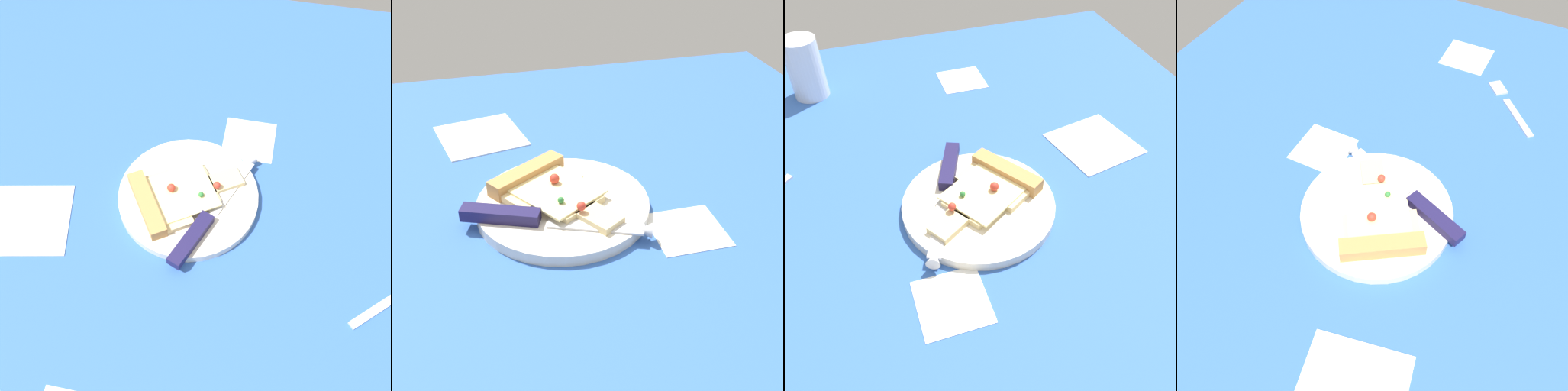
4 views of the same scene
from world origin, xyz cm
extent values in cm
cube|color=#3360B7|center=(0.00, 0.00, -1.50)|extent=(115.67, 115.67, 3.00)
cube|color=white|center=(2.57, 16.78, -0.10)|extent=(9.00, 9.00, 0.20)
cylinder|color=silver|center=(-5.62, 2.45, 0.76)|extent=(22.91, 22.91, 1.52)
cube|color=beige|center=(-8.98, 0.28, 2.02)|extent=(11.01, 12.50, 1.00)
cube|color=beige|center=(-4.36, 3.26, 2.02)|extent=(8.61, 9.09, 1.00)
cube|color=beige|center=(-0.15, 5.97, 2.02)|extent=(6.32, 5.84, 1.00)
cube|color=#F2E099|center=(-6.46, 1.90, 2.67)|extent=(13.39, 13.15, 0.30)
cube|color=tan|center=(-11.50, -1.35, 2.62)|extent=(8.69, 11.49, 2.20)
sphere|color=red|center=(-8.26, 1.93, 3.49)|extent=(1.34, 1.34, 1.34)
sphere|color=red|center=(-1.18, 3.88, 3.42)|extent=(1.18, 1.18, 1.18)
sphere|color=#2D7A38|center=(-3.38, 1.75, 3.25)|extent=(0.86, 0.86, 0.86)
cube|color=silver|center=(1.04, 5.14, 1.67)|extent=(6.36, 11.87, 0.30)
cone|color=silver|center=(3.30, 10.70, 1.67)|extent=(2.61, 2.61, 2.00)
cube|color=#1E1947|center=(-3.47, -5.98, 2.32)|extent=(5.80, 10.09, 1.60)
cube|color=silver|center=(25.05, -10.79, 0.40)|extent=(8.25, 7.56, 0.80)
cube|color=white|center=(-30.02, -6.29, 0.20)|extent=(15.28, 15.28, 0.40)
camera|label=1|loc=(3.95, -40.38, 70.03)|focal=45.89mm
camera|label=2|loc=(52.16, -9.13, 41.50)|focal=49.49mm
camera|label=3|loc=(8.74, 46.71, 49.13)|focal=40.96mm
camera|label=4|loc=(-39.81, -14.24, 55.93)|focal=40.73mm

